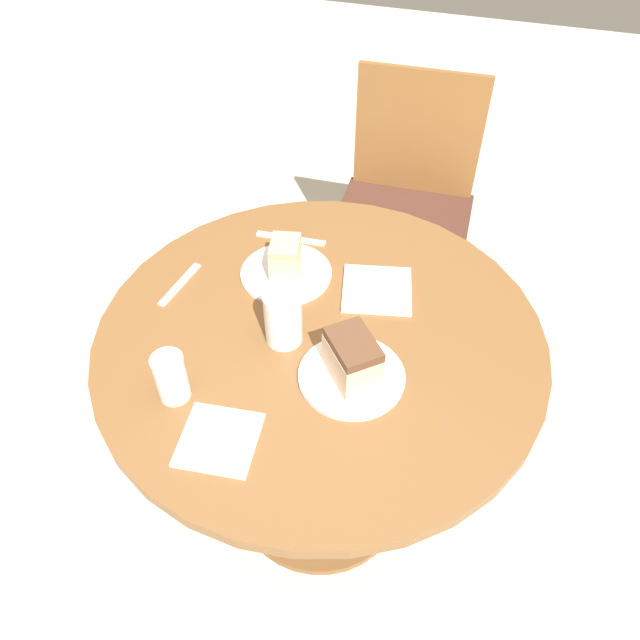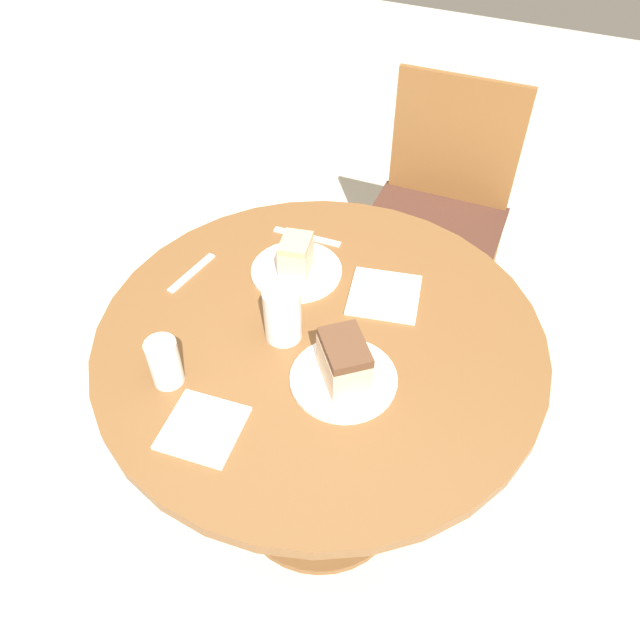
{
  "view_description": "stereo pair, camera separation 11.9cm",
  "coord_description": "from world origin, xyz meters",
  "px_view_note": "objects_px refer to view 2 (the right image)",
  "views": [
    {
      "loc": [
        0.27,
        -0.9,
        1.74
      ],
      "look_at": [
        0.0,
        0.0,
        0.77
      ],
      "focal_mm": 35.0,
      "sensor_mm": 36.0,
      "label": 1
    },
    {
      "loc": [
        0.38,
        -0.86,
        1.74
      ],
      "look_at": [
        0.0,
        0.0,
        0.77
      ],
      "focal_mm": 35.0,
      "sensor_mm": 36.0,
      "label": 2
    }
  ],
  "objects_px": {
    "chair": "(436,215)",
    "cake_slice_far": "(344,361)",
    "glass_lemonade": "(283,316)",
    "cake_slice_near": "(296,255)",
    "glass_water": "(165,364)",
    "plate_near": "(297,271)",
    "plate_far": "(344,379)"
  },
  "relations": [
    {
      "from": "cake_slice_near",
      "to": "cake_slice_far",
      "type": "height_order",
      "value": "cake_slice_far"
    },
    {
      "from": "plate_near",
      "to": "glass_lemonade",
      "type": "height_order",
      "value": "glass_lemonade"
    },
    {
      "from": "cake_slice_near",
      "to": "glass_water",
      "type": "height_order",
      "value": "glass_water"
    },
    {
      "from": "plate_near",
      "to": "plate_far",
      "type": "bearing_deg",
      "value": -48.6
    },
    {
      "from": "cake_slice_far",
      "to": "glass_water",
      "type": "distance_m",
      "value": 0.36
    },
    {
      "from": "chair",
      "to": "glass_water",
      "type": "xyz_separation_m",
      "value": [
        -0.27,
        -1.12,
        0.3
      ]
    },
    {
      "from": "chair",
      "to": "cake_slice_far",
      "type": "bearing_deg",
      "value": -88.17
    },
    {
      "from": "chair",
      "to": "glass_water",
      "type": "distance_m",
      "value": 1.19
    },
    {
      "from": "glass_lemonade",
      "to": "glass_water",
      "type": "relative_size",
      "value": 1.18
    },
    {
      "from": "glass_water",
      "to": "plate_far",
      "type": "bearing_deg",
      "value": 23.54
    },
    {
      "from": "plate_near",
      "to": "plate_far",
      "type": "relative_size",
      "value": 0.99
    },
    {
      "from": "cake_slice_near",
      "to": "chair",
      "type": "bearing_deg",
      "value": 76.01
    },
    {
      "from": "glass_lemonade",
      "to": "chair",
      "type": "bearing_deg",
      "value": 82.87
    },
    {
      "from": "plate_near",
      "to": "chair",
      "type": "bearing_deg",
      "value": 76.01
    },
    {
      "from": "plate_far",
      "to": "plate_near",
      "type": "bearing_deg",
      "value": 131.4
    },
    {
      "from": "cake_slice_near",
      "to": "glass_water",
      "type": "xyz_separation_m",
      "value": [
        -0.1,
        -0.41,
        -0.01
      ]
    },
    {
      "from": "plate_far",
      "to": "cake_slice_far",
      "type": "distance_m",
      "value": 0.06
    },
    {
      "from": "glass_water",
      "to": "chair",
      "type": "bearing_deg",
      "value": 76.17
    },
    {
      "from": "cake_slice_near",
      "to": "cake_slice_far",
      "type": "distance_m",
      "value": 0.35
    },
    {
      "from": "chair",
      "to": "cake_slice_near",
      "type": "height_order",
      "value": "chair"
    },
    {
      "from": "cake_slice_near",
      "to": "glass_water",
      "type": "relative_size",
      "value": 0.9
    },
    {
      "from": "plate_near",
      "to": "cake_slice_far",
      "type": "bearing_deg",
      "value": -48.6
    },
    {
      "from": "plate_near",
      "to": "cake_slice_near",
      "type": "bearing_deg",
      "value": 0.0
    },
    {
      "from": "plate_far",
      "to": "glass_water",
      "type": "xyz_separation_m",
      "value": [
        -0.33,
        -0.14,
        0.04
      ]
    },
    {
      "from": "chair",
      "to": "cake_slice_far",
      "type": "relative_size",
      "value": 6.19
    },
    {
      "from": "glass_lemonade",
      "to": "cake_slice_far",
      "type": "bearing_deg",
      "value": -20.99
    },
    {
      "from": "plate_near",
      "to": "glass_water",
      "type": "height_order",
      "value": "glass_water"
    },
    {
      "from": "glass_lemonade",
      "to": "glass_water",
      "type": "bearing_deg",
      "value": -127.66
    },
    {
      "from": "cake_slice_near",
      "to": "glass_water",
      "type": "bearing_deg",
      "value": -103.53
    },
    {
      "from": "plate_near",
      "to": "glass_water",
      "type": "distance_m",
      "value": 0.42
    },
    {
      "from": "plate_far",
      "to": "glass_lemonade",
      "type": "relative_size",
      "value": 1.7
    },
    {
      "from": "plate_far",
      "to": "cake_slice_near",
      "type": "height_order",
      "value": "cake_slice_near"
    }
  ]
}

